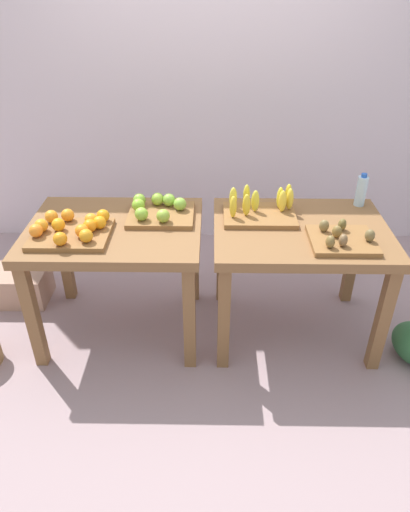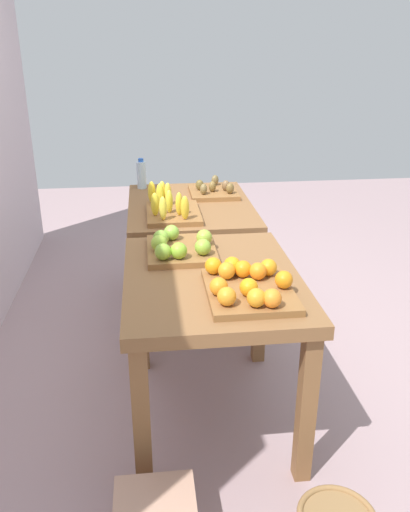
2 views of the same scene
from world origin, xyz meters
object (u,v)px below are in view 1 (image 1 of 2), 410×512
at_px(display_table_right, 299,244).
at_px(orange_bin, 72,229).
at_px(water_bottle, 361,191).
at_px(display_table_left, 116,243).
at_px(apple_bin, 159,210).
at_px(kiwi_bin, 342,239).
at_px(banana_crate, 260,209).
at_px(cardboard_produce_box, 20,286).

bearing_deg(display_table_right, orange_bin, -174.71).
bearing_deg(display_table_right, water_bottle, 36.47).
distance_m(display_table_left, display_table_right, 1.12).
distance_m(apple_bin, kiwi_bin, 1.10).
relative_size(apple_bin, kiwi_bin, 1.11).
xyz_separation_m(kiwi_bin, water_bottle, (0.23, 0.49, 0.07)).
bearing_deg(water_bottle, banana_crate, -165.45).
bearing_deg(orange_bin, display_table_right, 5.29).
distance_m(display_table_left, orange_bin, 0.29).
relative_size(apple_bin, water_bottle, 1.86).
bearing_deg(banana_crate, apple_bin, -179.01).
relative_size(kiwi_bin, water_bottle, 1.67).
relative_size(display_table_right, apple_bin, 2.60).
relative_size(banana_crate, water_bottle, 2.04).
xyz_separation_m(display_table_left, apple_bin, (0.26, 0.13, 0.16)).
bearing_deg(kiwi_bin, water_bottle, 65.12).
bearing_deg(display_table_left, apple_bin, 26.53).
xyz_separation_m(display_table_left, cardboard_produce_box, (-0.81, 0.30, -0.55)).
bearing_deg(apple_bin, kiwi_bin, -16.34).
relative_size(banana_crate, cardboard_produce_box, 1.10).
bearing_deg(display_table_right, cardboard_produce_box, 171.17).
bearing_deg(apple_bin, display_table_left, -153.47).
bearing_deg(display_table_right, apple_bin, 171.53).
distance_m(display_table_left, apple_bin, 0.33).
bearing_deg(kiwi_bin, cardboard_produce_box, 167.24).
bearing_deg(orange_bin, kiwi_bin, -2.14).
height_order(display_table_right, kiwi_bin, kiwi_bin).
bearing_deg(display_table_left, water_bottle, 11.37).
bearing_deg(cardboard_produce_box, orange_bin, -35.34).
height_order(display_table_right, banana_crate, banana_crate).
height_order(display_table_left, banana_crate, banana_crate).
bearing_deg(apple_bin, cardboard_produce_box, 170.88).
distance_m(display_table_right, banana_crate, 0.32).
distance_m(display_table_left, banana_crate, 0.91).
bearing_deg(apple_bin, display_table_right, -8.47).
bearing_deg(display_table_left, display_table_right, 0.00).
distance_m(banana_crate, cardboard_produce_box, 1.84).
height_order(banana_crate, kiwi_bin, banana_crate).
distance_m(display_table_right, kiwi_bin, 0.30).
bearing_deg(display_table_left, cardboard_produce_box, 159.68).
xyz_separation_m(display_table_left, kiwi_bin, (1.31, -0.18, 0.14)).
bearing_deg(orange_bin, water_bottle, 13.88).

